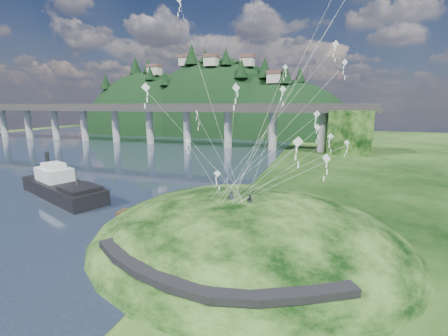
% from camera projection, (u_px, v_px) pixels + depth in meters
% --- Properties ---
extents(ground, '(320.00, 320.00, 0.00)m').
position_uv_depth(ground, '(174.00, 236.00, 34.01)').
color(ground, black).
rests_on(ground, ground).
extents(grass_hill, '(36.00, 32.00, 13.00)m').
position_uv_depth(grass_hill, '(246.00, 251.00, 33.64)').
color(grass_hill, black).
rests_on(grass_hill, ground).
extents(footpath, '(22.29, 5.84, 0.83)m').
position_uv_depth(footpath, '(199.00, 277.00, 22.20)').
color(footpath, black).
rests_on(footpath, ground).
extents(bridge, '(160.00, 11.00, 15.00)m').
position_uv_depth(bridge, '(201.00, 119.00, 105.22)').
color(bridge, '#2D2B2B').
rests_on(bridge, ground).
extents(far_ridge, '(153.00, 70.00, 94.50)m').
position_uv_depth(far_ridge, '(210.00, 146.00, 162.43)').
color(far_ridge, black).
rests_on(far_ridge, ground).
extents(work_barge, '(20.27, 12.05, 6.88)m').
position_uv_depth(work_barge, '(61.00, 186.00, 48.39)').
color(work_barge, black).
rests_on(work_barge, ground).
extents(wooden_dock, '(13.55, 3.04, 0.96)m').
position_uv_depth(wooden_dock, '(165.00, 216.00, 38.96)').
color(wooden_dock, '#322414').
rests_on(wooden_dock, ground).
extents(kite_flyers, '(2.92, 0.99, 1.90)m').
position_uv_depth(kite_flyers, '(241.00, 193.00, 30.67)').
color(kite_flyers, '#282A36').
rests_on(kite_flyers, ground).
extents(kite_swarm, '(21.38, 16.49, 20.51)m').
position_uv_depth(kite_swarm, '(282.00, 92.00, 30.88)').
color(kite_swarm, white).
rests_on(kite_swarm, ground).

